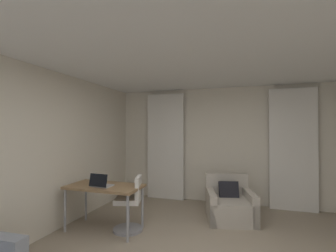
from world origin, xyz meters
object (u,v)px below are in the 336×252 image
desk_chair (130,206)px  laptop (101,184)px  desk (105,189)px  armchair (230,205)px

desk_chair → laptop: 0.60m
desk → desk_chair: desk_chair is taller
armchair → desk_chair: bearing=-146.3°
desk → armchair: bearing=30.1°
armchair → laptop: 2.34m
desk_chair → laptop: bearing=-153.6°
armchair → laptop: (-1.94, -1.22, 0.51)m
desk → desk_chair: (0.42, 0.11, -0.27)m
desk → desk_chair: size_ratio=1.39×
armchair → laptop: laptop is taller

